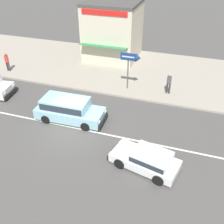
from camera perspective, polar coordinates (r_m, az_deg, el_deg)
name	(u,v)px	position (r m, az deg, el deg)	size (l,w,h in m)	color
ground_plane	(73,128)	(17.41, -8.38, -3.38)	(160.00, 160.00, 0.00)	#4C4947
lane_centre_stripe	(73,128)	(17.41, -8.38, -3.37)	(50.40, 0.14, 0.01)	silver
kerb_strip	(117,68)	(25.15, 1.12, 9.54)	(68.00, 10.00, 0.15)	#9E9384
minivan_pale_blue_0	(68,109)	(17.80, -9.53, 0.74)	(4.72, 2.03, 1.56)	#93C6D6
hatchback_white_1	(147,159)	(14.27, 7.65, -10.15)	(3.98, 2.39, 1.10)	white
arrow_signboard	(135,60)	(20.24, 5.04, 11.26)	(1.57, 0.63, 3.04)	#4C4C51
pedestrian_near_clock	(7,61)	(25.89, -21.93, 10.36)	(0.34, 0.34, 1.68)	#333338
pedestrian_mid_kerb	(169,82)	(20.75, 12.31, 6.41)	(0.34, 0.34, 1.68)	#333338
shopfront_corner_warung	(113,30)	(26.69, 0.22, 17.40)	(5.00, 5.81, 5.42)	beige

